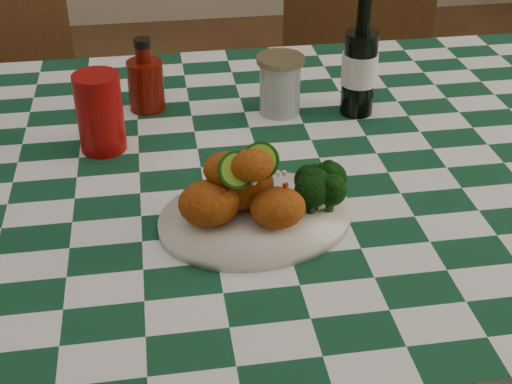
{
  "coord_description": "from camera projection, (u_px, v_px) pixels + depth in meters",
  "views": [
    {
      "loc": [
        -0.07,
        -1.03,
        1.4
      ],
      "look_at": [
        0.07,
        -0.17,
        0.84
      ],
      "focal_mm": 50.0,
      "sensor_mm": 36.0,
      "label": 1
    }
  ],
  "objects": [
    {
      "name": "ketchup_bottle",
      "position": [
        145.0,
        75.0,
        1.35
      ],
      "size": [
        0.09,
        0.09,
        0.14
      ],
      "primitive_type": null,
      "rotation": [
        0.0,
        0.0,
        -0.31
      ],
      "color": "#5E0D04",
      "rests_on": "dining_table"
    },
    {
      "name": "dining_table",
      "position": [
        209.0,
        337.0,
        1.41
      ],
      "size": [
        1.66,
        1.06,
        0.79
      ],
      "primitive_type": null,
      "color": "#124126",
      "rests_on": "ground"
    },
    {
      "name": "plate",
      "position": [
        256.0,
        218.0,
        1.06
      ],
      "size": [
        0.33,
        0.28,
        0.02
      ],
      "primitive_type": null,
      "rotation": [
        0.0,
        0.0,
        0.17
      ],
      "color": "white",
      "rests_on": "dining_table"
    },
    {
      "name": "wooden_chair_left",
      "position": [
        29.0,
        166.0,
        1.94
      ],
      "size": [
        0.47,
        0.48,
        0.82
      ],
      "primitive_type": null,
      "rotation": [
        0.0,
        0.0,
        0.27
      ],
      "color": "#472814",
      "rests_on": "ground"
    },
    {
      "name": "wooden_chair_right",
      "position": [
        348.0,
        112.0,
        2.06
      ],
      "size": [
        0.57,
        0.58,
        0.96
      ],
      "primitive_type": null,
      "rotation": [
        0.0,
        0.0,
        -0.33
      ],
      "color": "#472814",
      "rests_on": "ground"
    },
    {
      "name": "broccoli_side",
      "position": [
        317.0,
        185.0,
        1.06
      ],
      "size": [
        0.08,
        0.08,
        0.06
      ],
      "primitive_type": null,
      "color": "black",
      "rests_on": "plate"
    },
    {
      "name": "red_tumbler",
      "position": [
        100.0,
        113.0,
        1.22
      ],
      "size": [
        0.11,
        0.11,
        0.14
      ],
      "primitive_type": "cylinder",
      "rotation": [
        0.0,
        0.0,
        -0.42
      ],
      "color": "#8C0807",
      "rests_on": "dining_table"
    },
    {
      "name": "beer_bottle",
      "position": [
        360.0,
        56.0,
        1.31
      ],
      "size": [
        0.08,
        0.08,
        0.23
      ],
      "primitive_type": null,
      "rotation": [
        0.0,
        0.0,
        -0.31
      ],
      "color": "black",
      "rests_on": "dining_table"
    },
    {
      "name": "mason_jar",
      "position": [
        280.0,
        85.0,
        1.35
      ],
      "size": [
        0.11,
        0.11,
        0.11
      ],
      "primitive_type": null,
      "rotation": [
        0.0,
        0.0,
        0.31
      ],
      "color": "#B2BCBA",
      "rests_on": "dining_table"
    },
    {
      "name": "fried_chicken_pile",
      "position": [
        251.0,
        183.0,
        1.02
      ],
      "size": [
        0.17,
        0.12,
        0.11
      ],
      "primitive_type": null,
      "color": "#AD4B10",
      "rests_on": "plate"
    }
  ]
}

